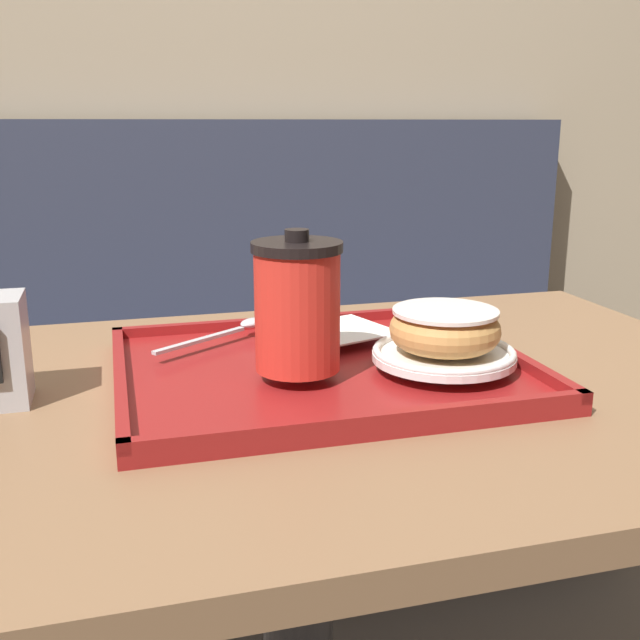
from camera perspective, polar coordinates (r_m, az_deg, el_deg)
wall_behind at (r=1.84m, az=-10.72°, el=21.04°), size 8.00×0.05×2.40m
booth_bench at (r=1.74m, az=-6.08°, el=-8.14°), size 1.69×0.44×1.00m
cafe_table at (r=0.85m, az=-1.75°, el=-14.64°), size 1.06×0.67×0.73m
serving_tray at (r=0.82m, az=0.00°, el=-3.85°), size 0.43×0.36×0.02m
napkin_paper at (r=0.90m, az=1.17°, el=-0.85°), size 0.15×0.14×0.00m
coffee_cup_front at (r=0.75m, az=-2.08°, el=1.10°), size 0.09×0.09×0.14m
plate_with_chocolate_donut at (r=0.81m, az=9.41°, el=-2.56°), size 0.15×0.15×0.01m
donut_chocolate_glazed at (r=0.80m, az=9.49°, el=-0.63°), size 0.12×0.12×0.04m
spoon at (r=0.91m, az=-6.42°, el=-0.62°), size 0.15×0.11×0.01m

